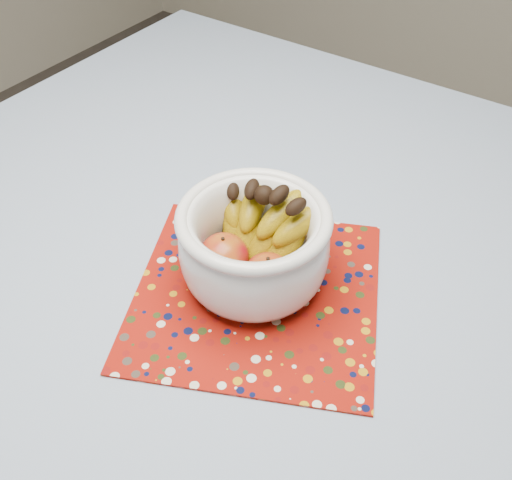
% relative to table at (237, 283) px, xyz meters
% --- Properties ---
extents(table, '(1.20, 1.20, 0.75)m').
position_rel_table_xyz_m(table, '(0.00, 0.00, 0.00)').
color(table, brown).
rests_on(table, ground).
extents(tablecloth, '(1.32, 1.32, 0.01)m').
position_rel_table_xyz_m(tablecloth, '(0.00, 0.00, 0.08)').
color(tablecloth, '#607BA1').
rests_on(tablecloth, table).
extents(placemat, '(0.45, 0.45, 0.00)m').
position_rel_table_xyz_m(placemat, '(0.08, -0.06, 0.09)').
color(placemat, maroon).
rests_on(placemat, tablecloth).
extents(fruit_bowl, '(0.23, 0.21, 0.15)m').
position_rel_table_xyz_m(fruit_bowl, '(0.06, -0.04, 0.16)').
color(fruit_bowl, silver).
rests_on(fruit_bowl, placemat).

